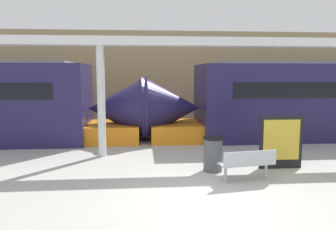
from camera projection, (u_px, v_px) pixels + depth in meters
name	position (u px, v px, depth m)	size (l,w,h in m)	color
ground_plane	(204.00, 200.00, 7.06)	(60.00, 60.00, 0.00)	#B2AFA8
station_wall	(165.00, 78.00, 17.84)	(56.00, 0.20, 5.00)	tan
train_left	(326.00, 102.00, 14.09)	(15.71, 2.93, 3.20)	#231E4C
bench_near	(248.00, 162.00, 8.27)	(1.48, 0.66, 0.81)	#ADB2B7
trash_bin	(213.00, 154.00, 9.16)	(0.54, 0.54, 0.97)	#4C4F54
poster_board	(281.00, 142.00, 9.37)	(1.25, 0.07, 1.53)	black
support_column_near	(101.00, 102.00, 10.66)	(0.26, 0.26, 3.61)	silver
canopy_beam	(100.00, 41.00, 10.41)	(28.00, 0.60, 0.28)	silver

